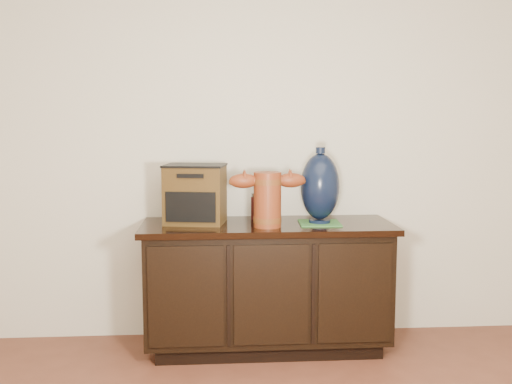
{
  "coord_description": "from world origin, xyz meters",
  "views": [
    {
      "loc": [
        -0.31,
        -1.2,
        1.36
      ],
      "look_at": [
        -0.07,
        2.18,
        0.95
      ],
      "focal_mm": 42.0,
      "sensor_mm": 36.0,
      "label": 1
    }
  ],
  "objects": [
    {
      "name": "spray_can",
      "position": [
        -0.06,
        2.38,
        0.83
      ],
      "size": [
        0.06,
        0.06,
        0.16
      ],
      "color": "#59110F",
      "rests_on": "sideboard"
    },
    {
      "name": "tv_radio",
      "position": [
        -0.42,
        2.27,
        0.93
      ],
      "size": [
        0.38,
        0.33,
        0.34
      ],
      "rotation": [
        0.0,
        0.0,
        -0.17
      ],
      "color": "#442D11",
      "rests_on": "sideboard"
    },
    {
      "name": "green_mat",
      "position": [
        0.3,
        2.2,
        0.76
      ],
      "size": [
        0.25,
        0.25,
        0.01
      ],
      "primitive_type": "cube",
      "rotation": [
        0.0,
        0.0,
        -0.05
      ],
      "color": "#366F32",
      "rests_on": "sideboard"
    },
    {
      "name": "lamp_base",
      "position": [
        0.3,
        2.2,
        0.97
      ],
      "size": [
        0.24,
        0.24,
        0.44
      ],
      "rotation": [
        0.0,
        0.0,
        -0.05
      ],
      "color": "black",
      "rests_on": "green_mat"
    },
    {
      "name": "room",
      "position": [
        0.0,
        0.0,
        1.3
      ],
      "size": [
        5.0,
        5.0,
        5.0
      ],
      "color": "brown",
      "rests_on": "ground"
    },
    {
      "name": "sideboard",
      "position": [
        0.0,
        2.23,
        0.39
      ],
      "size": [
        1.46,
        0.56,
        0.75
      ],
      "color": "black",
      "rests_on": "ground"
    },
    {
      "name": "terracotta_vessel",
      "position": [
        -0.01,
        2.11,
        0.93
      ],
      "size": [
        0.44,
        0.17,
        0.31
      ],
      "rotation": [
        0.0,
        0.0,
        0.06
      ],
      "color": "brown",
      "rests_on": "sideboard"
    }
  ]
}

